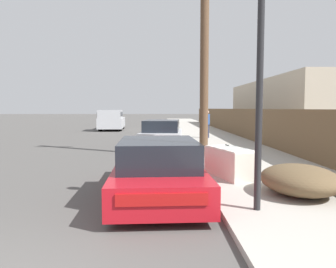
# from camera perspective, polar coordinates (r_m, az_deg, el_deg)

# --- Properties ---
(sidewalk_curb) EXTENTS (4.20, 63.00, 0.12)m
(sidewalk_curb) POSITION_cam_1_polar(r_m,az_deg,el_deg) (26.34, 5.67, 0.42)
(sidewalk_curb) COLOR #ADA89E
(sidewalk_curb) RESTS_ON ground
(discarded_fridge) EXTENTS (1.17, 1.86, 0.78)m
(discarded_fridge) POSITION_cam_1_polar(r_m,az_deg,el_deg) (8.83, 10.77, -4.86)
(discarded_fridge) COLOR silver
(discarded_fridge) RESTS_ON sidewalk_curb
(parked_sports_car_red) EXTENTS (2.01, 4.71, 1.26)m
(parked_sports_car_red) POSITION_cam_1_polar(r_m,az_deg,el_deg) (7.24, -1.80, -6.21)
(parked_sports_car_red) COLOR red
(parked_sports_car_red) RESTS_ON ground
(car_parked_mid) EXTENTS (2.22, 4.22, 1.36)m
(car_parked_mid) POSITION_cam_1_polar(r_m,az_deg,el_deg) (15.75, -1.08, -0.20)
(car_parked_mid) COLOR silver
(car_parked_mid) RESTS_ON ground
(pickup_truck) EXTENTS (2.30, 5.38, 1.76)m
(pickup_truck) POSITION_cam_1_polar(r_m,az_deg,el_deg) (29.25, -9.81, 2.40)
(pickup_truck) COLOR silver
(pickup_truck) RESTS_ON ground
(utility_pole) EXTENTS (1.80, 0.32, 8.88)m
(utility_pole) POSITION_cam_1_polar(r_m,az_deg,el_deg) (12.88, 6.38, 16.73)
(utility_pole) COLOR brown
(utility_pole) RESTS_ON sidewalk_curb
(street_lamp) EXTENTS (0.26, 0.26, 4.41)m
(street_lamp) POSITION_cam_1_polar(r_m,az_deg,el_deg) (5.97, 15.74, 11.81)
(street_lamp) COLOR #232326
(street_lamp) RESTS_ON sidewalk_curb
(brush_pile) EXTENTS (1.58, 1.92, 0.62)m
(brush_pile) POSITION_cam_1_polar(r_m,az_deg,el_deg) (7.46, 21.95, -7.37)
(brush_pile) COLOR brown
(brush_pile) RESTS_ON sidewalk_curb
(wooden_fence) EXTENTS (0.08, 39.72, 1.77)m
(wooden_fence) POSITION_cam_1_polar(r_m,az_deg,el_deg) (24.34, 10.90, 2.25)
(wooden_fence) COLOR brown
(wooden_fence) RESTS_ON sidewalk_curb
(building_right_house) EXTENTS (6.00, 17.43, 4.12)m
(building_right_house) POSITION_cam_1_polar(r_m,az_deg,el_deg) (28.26, 21.08, 4.48)
(building_right_house) COLOR beige
(building_right_house) RESTS_ON ground
(pedestrian) EXTENTS (0.34, 0.34, 1.69)m
(pedestrian) POSITION_cam_1_polar(r_m,az_deg,el_deg) (20.13, 6.81, 1.81)
(pedestrian) COLOR #282D42
(pedestrian) RESTS_ON sidewalk_curb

